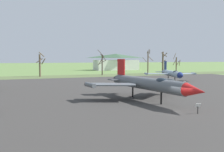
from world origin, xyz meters
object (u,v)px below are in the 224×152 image
(visitor_building, at_px, (116,62))
(jet_fighter_front_right, at_px, (172,73))
(info_placard_front_left, at_px, (198,107))
(jet_fighter_front_left, at_px, (148,84))
(info_placard_front_right, at_px, (184,83))

(visitor_building, bearing_deg, jet_fighter_front_right, -99.16)
(info_placard_front_left, relative_size, jet_fighter_front_right, 0.08)
(info_placard_front_left, distance_m, visitor_building, 92.66)
(jet_fighter_front_left, xyz_separation_m, jet_fighter_front_right, (17.83, 20.32, -0.28))
(jet_fighter_front_right, height_order, visitor_building, visitor_building)
(jet_fighter_front_right, xyz_separation_m, info_placard_front_right, (-2.13, -7.41, -1.43))
(info_placard_front_left, distance_m, jet_fighter_front_right, 32.99)
(jet_fighter_front_left, distance_m, info_placard_front_left, 8.31)
(jet_fighter_front_right, height_order, info_placard_front_right, jet_fighter_front_right)
(info_placard_front_right, xyz_separation_m, visitor_building, (11.87, 67.76, 3.22))
(info_placard_front_left, bearing_deg, info_placard_front_right, 55.20)
(info_placard_front_left, relative_size, visitor_building, 0.05)
(jet_fighter_front_left, distance_m, visitor_building, 85.27)
(jet_fighter_front_right, relative_size, visitor_building, 0.66)
(jet_fighter_front_left, xyz_separation_m, visitor_building, (27.57, 80.67, 1.52))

